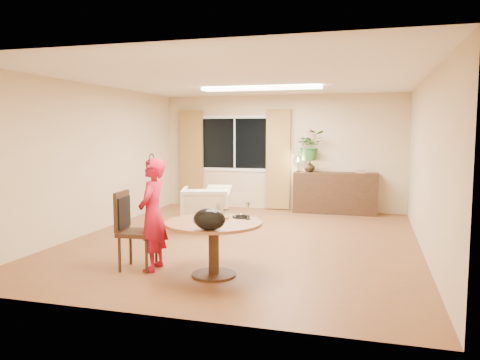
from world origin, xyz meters
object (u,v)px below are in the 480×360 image
Objects in this scene: armchair at (205,208)px; sideboard at (335,193)px; dining_table at (214,233)px; dining_chair at (138,230)px; child at (153,215)px.

armchair is 3.16m from sideboard.
dining_table is at bearing 95.41° from armchair.
sideboard reaches higher than dining_table.
dining_chair is at bearing 179.48° from dining_table.
sideboard is (2.15, 4.89, -0.06)m from dining_chair.
child is 1.70× the size of armchair.
armchair reaches higher than dining_table.
dining_table is at bearing -6.89° from dining_chair.
sideboard reaches higher than armchair.
dining_chair is 0.57× the size of sideboard.
sideboard is at bearing 153.11° from child.
dining_table is 0.83× the size of child.
child reaches higher than sideboard.
child reaches higher than dining_table.
sideboard is at bearing -150.13° from armchair.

